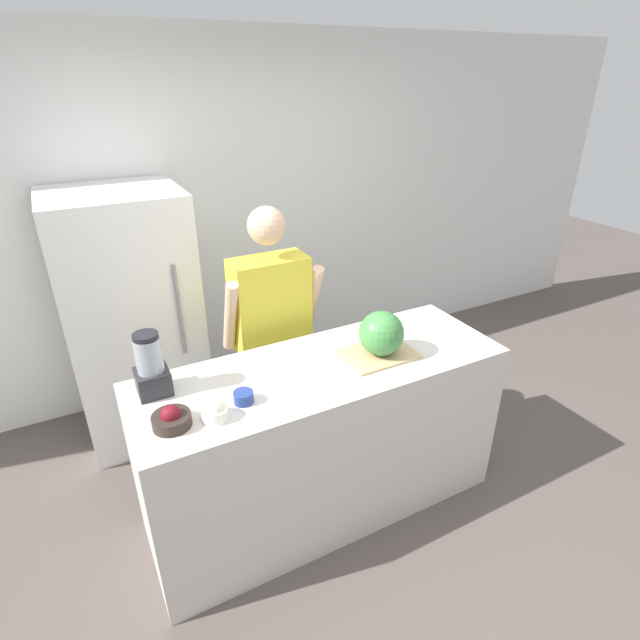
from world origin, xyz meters
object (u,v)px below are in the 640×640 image
bowl_cherries (171,419)px  bowl_cream (215,411)px  watermelon (381,333)px  bowl_small_blue (244,397)px  blender (151,367)px  refrigerator (133,319)px  person (272,338)px

bowl_cherries → bowl_cream: 0.18m
watermelon → bowl_cherries: bearing=-176.2°
bowl_cherries → bowl_small_blue: bearing=2.9°
watermelon → blender: (-1.13, 0.21, 0.01)m
refrigerator → person: refrigerator is taller
bowl_small_blue → watermelon: bearing=4.2°
person → bowl_cherries: 1.05m
bowl_cherries → blender: size_ratio=0.53×
refrigerator → person: bearing=-43.3°
refrigerator → bowl_small_blue: refrigerator is taller
bowl_cherries → bowl_cream: (0.18, -0.04, 0.00)m
watermelon → bowl_small_blue: (-0.79, -0.06, -0.11)m
blender → bowl_small_blue: bearing=-38.4°
refrigerator → person: 0.98m
person → bowl_small_blue: (-0.43, -0.69, 0.14)m
watermelon → bowl_cherries: watermelon is taller
person → bowl_cream: 0.96m
watermelon → bowl_cherries: 1.12m
bowl_small_blue → blender: 0.45m
person → blender: person is taller
bowl_cream → blender: bearing=120.4°
bowl_cream → bowl_small_blue: bowl_cream is taller
bowl_cherries → refrigerator: bearing=88.1°
bowl_cherries → bowl_cream: size_ratio=1.41×
bowl_cherries → bowl_small_blue: (0.33, 0.02, -0.01)m
refrigerator → person: (0.71, -0.67, 0.00)m
refrigerator → bowl_cream: refrigerator is taller
bowl_cherries → blender: blender is taller
refrigerator → watermelon: (1.07, -1.31, 0.24)m
person → watermelon: person is taller
refrigerator → watermelon: 1.71m
person → watermelon: 0.77m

